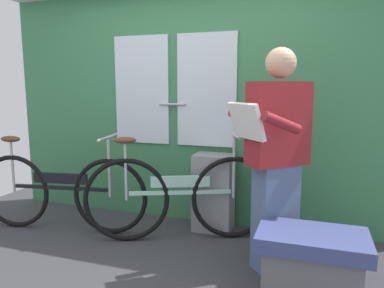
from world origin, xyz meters
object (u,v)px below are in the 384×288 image
passenger_reading_newspaper (276,156)px  bench_seat_corner (311,263)px  trash_bin_by_wall (214,192)px  bicycle_leaning_behind (180,197)px  bicycle_near_door (60,192)px

passenger_reading_newspaper → bench_seat_corner: bearing=86.4°
bench_seat_corner → trash_bin_by_wall: bearing=134.8°
bench_seat_corner → bicycle_leaning_behind: bearing=152.4°
bicycle_near_door → passenger_reading_newspaper: bearing=-12.0°
passenger_reading_newspaper → bench_seat_corner: 0.77m
passenger_reading_newspaper → trash_bin_by_wall: passenger_reading_newspaper is taller
bicycle_leaning_behind → bench_seat_corner: (1.14, -0.60, -0.16)m
bicycle_leaning_behind → bench_seat_corner: 1.30m
bicycle_leaning_behind → trash_bin_by_wall: bearing=31.9°
passenger_reading_newspaper → trash_bin_by_wall: size_ratio=2.23×
bicycle_leaning_behind → bench_seat_corner: size_ratio=2.29×
passenger_reading_newspaper → bench_seat_corner: (0.28, -0.33, -0.64)m
bicycle_leaning_behind → bench_seat_corner: bicycle_leaning_behind is taller
bicycle_near_door → trash_bin_by_wall: size_ratio=2.29×
trash_bin_by_wall → bench_seat_corner: trash_bin_by_wall is taller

